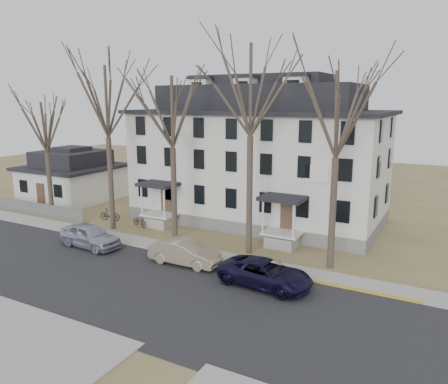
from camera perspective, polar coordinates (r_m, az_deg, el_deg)
The scene contains 17 objects.
ground at distance 22.49m, azimuth -10.30°, elevation -14.88°, with size 120.00×120.00×0.00m, color olive.
main_road at distance 23.91m, azimuth -7.23°, elevation -13.08°, with size 120.00×10.00×0.04m, color #27272A.
far_sidewalk at distance 28.59m, azimuth -0.14°, elevation -8.69°, with size 120.00×2.00×0.08m, color #A09F97.
yellow_curb at distance 25.94m, azimuth 8.80°, elevation -11.06°, with size 14.00×0.25×0.06m, color gold.
boarding_house at distance 36.88m, azimuth 4.55°, elevation 4.60°, with size 20.80×12.36×12.05m.
small_house at distance 47.59m, azimuth -19.14°, elevation 1.82°, with size 8.70×8.70×5.00m.
fence at distance 43.24m, azimuth -24.36°, elevation -2.61°, with size 14.00×0.06×1.20m, color gray.
tree_far_left at distance 34.74m, azimuth -15.15°, elevation 11.99°, with size 8.40×8.40×13.72m.
tree_mid_left at distance 30.94m, azimuth -6.82°, elevation 10.99°, with size 7.80×7.80×12.74m.
tree_center at distance 27.93m, azimuth 3.53°, elevation 14.00°, with size 9.00×9.00×14.70m.
tree_mid_right at distance 26.07m, azimuth 14.69°, elevation 10.52°, with size 7.80×7.80×12.74m.
tree_bungalow at distance 39.91m, azimuth -22.37°, elevation 8.26°, with size 6.60×6.60×10.78m.
car_silver at distance 31.79m, azimuth -17.09°, elevation -5.54°, with size 1.92×4.77×1.63m, color #A5A6BF.
car_tan at distance 27.46m, azimuth -5.11°, elevation -7.94°, with size 1.60×4.59×1.51m, color gray.
car_navy at distance 24.42m, azimuth 5.41°, elevation -10.61°, with size 2.43×5.26×1.46m, color black.
bicycle_left at distance 35.91m, azimuth -10.96°, elevation -3.80°, with size 0.61×1.76×0.92m, color black.
bicycle_right at distance 38.17m, azimuth -14.68°, elevation -2.92°, with size 0.50×1.79×1.07m, color black.
Camera 1 is at (12.82, -15.49, 10.08)m, focal length 35.00 mm.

